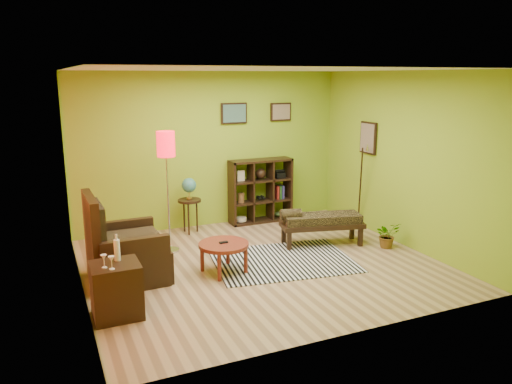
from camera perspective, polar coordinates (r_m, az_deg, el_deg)
name	(u,v)px	position (r m, az deg, el deg)	size (l,w,h in m)	color
ground	(261,264)	(7.45, 0.63, -8.23)	(5.00, 5.00, 0.00)	tan
room_shell	(255,143)	(6.98, -0.08, 5.60)	(5.04, 4.54, 2.82)	#89AC23
zebra_rug	(283,260)	(7.58, 3.10, -7.82)	(2.05, 1.52, 0.01)	silver
coffee_table	(224,247)	(7.05, -3.71, -6.30)	(0.71, 0.71, 0.45)	maroon
armchair	(123,254)	(7.04, -14.98, -6.82)	(1.02, 1.03, 1.21)	black
side_cabinet	(116,290)	(6.03, -15.67, -10.73)	(0.54, 0.49, 0.96)	black
floor_lamp	(166,155)	(7.71, -10.22, 4.17)	(0.29, 0.29, 1.90)	silver
globe_table	(189,192)	(8.76, -7.65, 0.05)	(0.41, 0.41, 0.99)	black
cube_shelf	(261,191)	(9.41, 0.61, 0.15)	(1.20, 0.35, 1.20)	black
bench	(320,221)	(8.23, 7.30, -3.31)	(1.43, 0.79, 0.63)	black
potted_plant	(387,238)	(8.37, 14.75, -5.06)	(0.38, 0.42, 0.33)	#26661E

